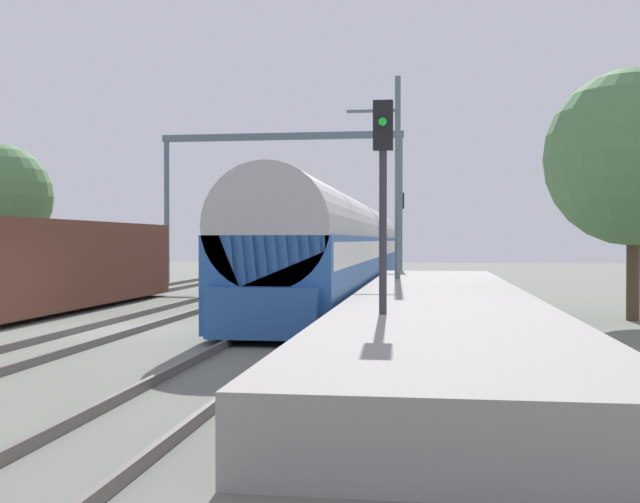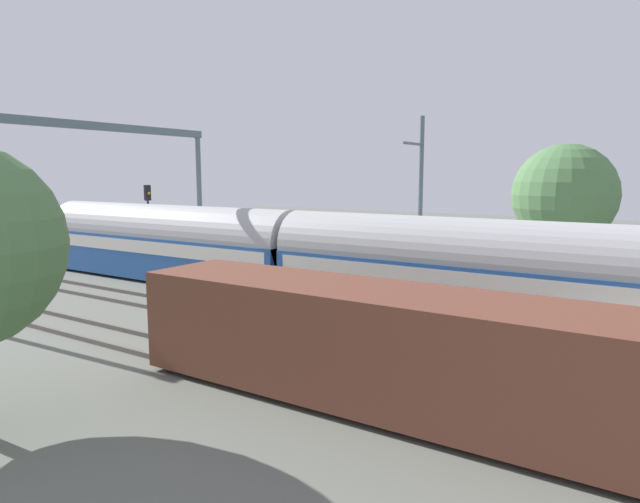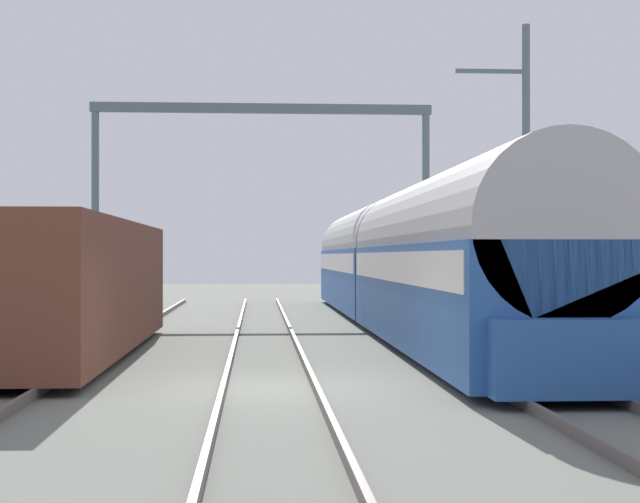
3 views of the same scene
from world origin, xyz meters
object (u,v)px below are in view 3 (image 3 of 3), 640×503
object	(u,v)px
railway_signal_far	(408,231)
person_crossing	(437,290)
catenary_gantry	(262,162)
freight_car	(68,287)
passenger_train	(403,261)

from	to	relation	value
railway_signal_far	person_crossing	bearing A→B (deg)	-93.16
catenary_gantry	freight_car	bearing A→B (deg)	-104.64
railway_signal_far	catenary_gantry	bearing A→B (deg)	-146.28
passenger_train	catenary_gantry	xyz separation A→B (m)	(-4.21, 7.74, 3.68)
passenger_train	railway_signal_far	distance (m)	12.04
passenger_train	freight_car	size ratio (longest dim) A/B	2.53
passenger_train	person_crossing	distance (m)	2.63
passenger_train	person_crossing	xyz separation A→B (m)	(1.38, 2.03, -0.94)
railway_signal_far	freight_car	bearing A→B (deg)	-117.09
catenary_gantry	railway_signal_far	bearing A→B (deg)	33.72
person_crossing	railway_signal_far	size ratio (longest dim) A/B	0.35
passenger_train	person_crossing	size ratio (longest dim) A/B	18.99
railway_signal_far	passenger_train	bearing A→B (deg)	-99.21
railway_signal_far	catenary_gantry	xyz separation A→B (m)	(-6.13, -4.09, 2.49)
person_crossing	freight_car	bearing A→B (deg)	19.95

